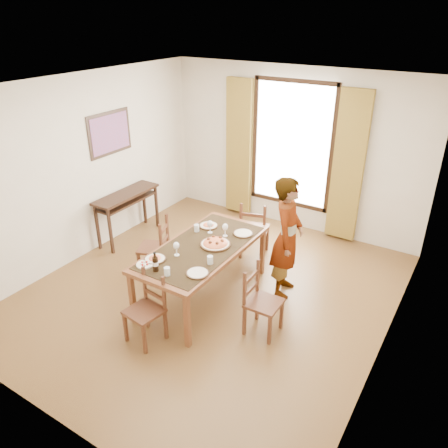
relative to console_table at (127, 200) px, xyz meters
The scene contains 22 objects.
ground 2.22m from the console_table, 16.47° to the right, with size 5.00×5.00×0.00m, color #523119.
room_shell 2.25m from the console_table, 13.10° to the right, with size 4.60×5.10×2.74m.
console_table is the anchor object (origin of this frame).
dining_table 2.12m from the console_table, 19.94° to the right, with size 0.94×1.93×0.76m.
chair_west 1.29m from the console_table, 29.54° to the right, with size 0.51×0.51×0.88m.
chair_north 2.14m from the console_table, 15.62° to the left, with size 0.51×0.51×0.93m.
chair_south 2.62m from the console_table, 42.50° to the right, with size 0.42×0.42×0.85m.
chair_east 3.13m from the console_table, 17.66° to the right, with size 0.39×0.39×0.86m.
man 2.86m from the console_table, ahead, with size 0.52×0.67×1.65m, color gray.
plate_sw 2.13m from the console_table, 37.42° to the right, with size 0.27×0.27×0.05m, color silver, non-canonical shape.
plate_se 2.64m from the console_table, 28.96° to the right, with size 0.27×0.27×0.05m, color silver, non-canonical shape.
plate_nw 1.76m from the console_table, ahead, with size 0.27×0.27×0.05m, color silver, non-canonical shape.
plate_ne 2.27m from the console_table, ahead, with size 0.27×0.27×0.05m, color silver, non-canonical shape.
pasta_platter 2.20m from the console_table, 15.97° to the right, with size 0.40×0.40×0.10m, color red, non-canonical shape.
caprese_plate 2.21m from the console_table, 41.06° to the right, with size 0.20×0.20×0.04m, color silver, non-canonical shape.
wine_glass_a 2.14m from the console_table, 30.04° to the right, with size 0.08×0.08×0.18m, color white, non-canonical shape.
wine_glass_b 2.12m from the console_table, ahead, with size 0.08×0.08×0.18m, color white, non-canonical shape.
wine_glass_c 1.91m from the console_table, 10.84° to the right, with size 0.08×0.08×0.18m, color white, non-canonical shape.
tumbler_a 2.52m from the console_table, 23.72° to the right, with size 0.07×0.07×0.10m, color silver.
tumbler_b 1.74m from the console_table, 13.88° to the right, with size 0.07×0.07×0.10m, color silver.
tumbler_c 2.51m from the console_table, 36.14° to the right, with size 0.07×0.07×0.10m, color silver.
wine_bottle 2.38m from the console_table, 38.50° to the right, with size 0.07×0.07×0.25m, color black, non-canonical shape.
Camera 1 is at (2.76, -4.08, 3.50)m, focal length 35.00 mm.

